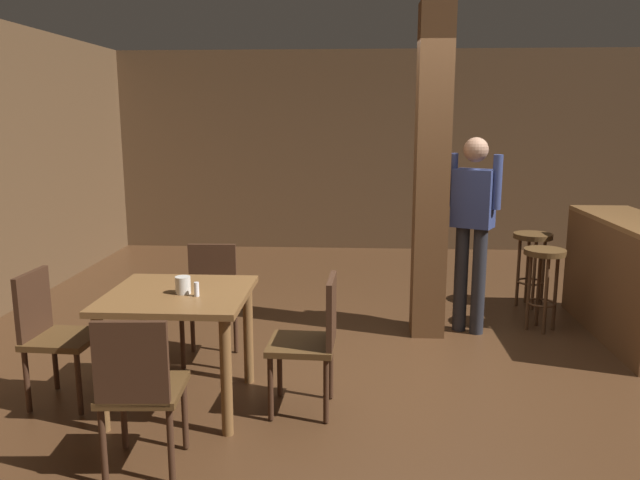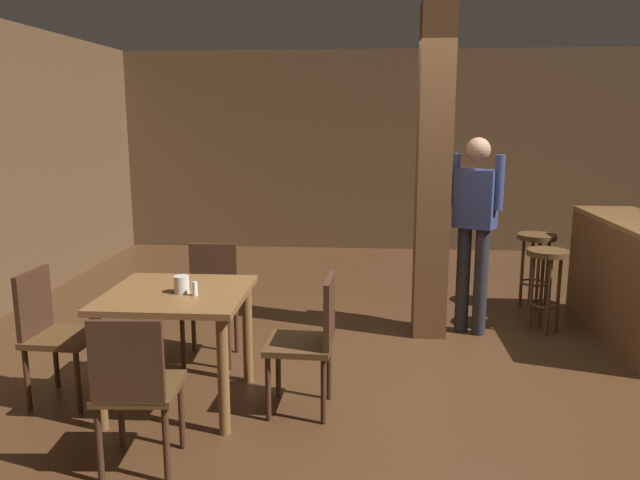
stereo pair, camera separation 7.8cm
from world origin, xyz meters
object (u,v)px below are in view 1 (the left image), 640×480
Objects in this scene: chair_north at (211,296)px; salt_shaker at (197,289)px; bar_stool_mid at (532,251)px; chair_south at (139,386)px; bar_counter at (621,278)px; napkin_cup at (183,285)px; dining_table at (179,313)px; standing_person at (473,221)px; chair_west at (52,330)px; chair_east at (313,337)px; bar_stool_near at (544,269)px.

salt_shaker is (0.14, -0.92, 0.32)m from chair_north.
bar_stool_mid is (2.76, 2.47, -0.25)m from salt_shaker.
chair_south is 4.13m from bar_counter.
napkin_cup is 0.12m from salt_shaker.
chair_north is at bearing 89.26° from dining_table.
bar_counter is at bearing 11.23° from chair_north.
standing_person reaches higher than dining_table.
bar_stool_mid is at bearing 32.48° from chair_west.
standing_person reaches higher than bar_counter.
chair_east is 1.20× the size of bar_stool_near.
chair_north reaches higher than salt_shaker.
bar_stool_mid is at bearing 41.78° from salt_shaker.
chair_east is at bearing -0.20° from napkin_cup.
bar_stool_near is at bearing -97.44° from bar_stool_mid.
chair_west is at bearing -147.52° from bar_stool_mid.
bar_stool_near is at bearing 7.36° from standing_person.
napkin_cup is at bearing -87.80° from chair_north.
bar_stool_mid is (2.90, 1.55, 0.06)m from chair_north.
chair_west is at bearing 136.97° from chair_south.
chair_west and chair_east have the same top height.
salt_shaker is at bearing -4.20° from chair_west.
bar_stool_mid is (2.86, 2.41, -0.26)m from napkin_cup.
dining_table is 0.84m from chair_south.
bar_stool_mid is at bearing 82.56° from bar_stool_near.
chair_east reaches higher than dining_table.
salt_shaker is 3.66m from bar_counter.
chair_north is at bearing 90.23° from chair_south.
chair_south is (0.87, -0.81, 0.00)m from chair_west.
bar_stool_mid is (0.76, 0.81, -0.43)m from standing_person.
bar_counter is 2.36× the size of bar_stool_mid.
chair_east is 2.56m from bar_stool_near.
napkin_cup is (0.03, -0.86, 0.33)m from chair_north.
salt_shaker is at bearing -31.32° from dining_table.
salt_shaker is at bearing -138.22° from bar_stool_mid.
napkin_cup is at bearing -142.89° from standing_person.
standing_person is 2.30× the size of bar_stool_mid.
bar_counter is at bearing 19.59° from chair_west.
bar_counter is (3.42, 0.68, 0.02)m from chair_north.
salt_shaker is at bearing -154.05° from bar_counter.
salt_shaker is 3.19m from bar_stool_near.
chair_east is 1.19× the size of bar_stool_mid.
chair_north is 1.21m from chair_west.
chair_north is 1.19× the size of bar_stool_mid.
chair_west reaches higher than napkin_cup.
chair_south reaches higher than bar_stool_mid.
salt_shaker is 0.05× the size of bar_counter.
standing_person reaches higher than chair_east.
chair_south is 0.81m from salt_shaker.
chair_west reaches higher than dining_table.
bar_stool_mid is (2.91, 2.38, -0.07)m from dining_table.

